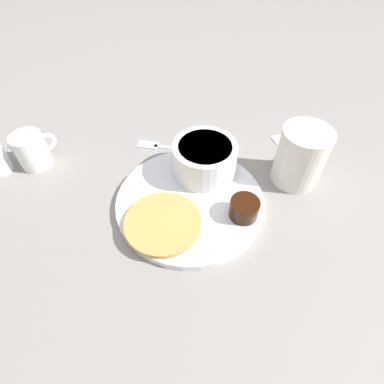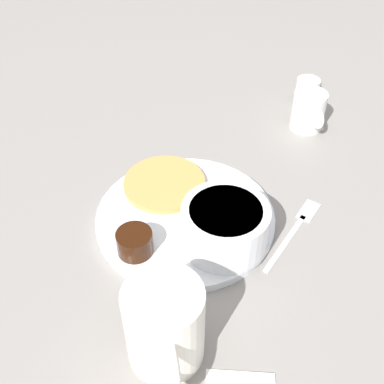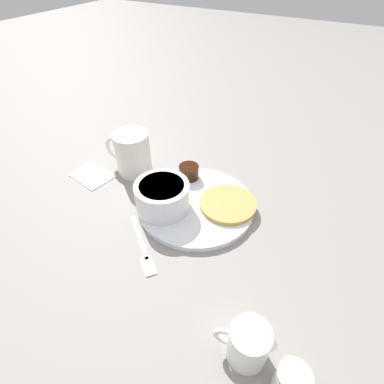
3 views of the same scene
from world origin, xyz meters
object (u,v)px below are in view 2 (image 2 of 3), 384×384
(bowl, at_px, (225,225))
(creamer_pitcher_near, at_px, (309,110))
(creamer_pitcher_far, at_px, (307,93))
(coffee_mug, at_px, (165,327))
(plate, at_px, (185,218))
(fork, at_px, (297,225))

(bowl, relative_size, creamer_pitcher_near, 1.35)
(creamer_pitcher_near, relative_size, creamer_pitcher_far, 1.42)
(bowl, bearing_deg, coffee_mug, 149.28)
(coffee_mug, relative_size, creamer_pitcher_far, 2.05)
(plate, relative_size, creamer_pitcher_near, 3.00)
(bowl, relative_size, coffee_mug, 0.94)
(coffee_mug, height_order, fork, coffee_mug)
(bowl, xyz_separation_m, fork, (0.03, -0.10, -0.04))
(coffee_mug, height_order, creamer_pitcher_near, coffee_mug)
(creamer_pitcher_far, bearing_deg, coffee_mug, 148.41)
(coffee_mug, bearing_deg, creamer_pitcher_near, -33.92)
(bowl, distance_m, coffee_mug, 0.16)
(plate, height_order, coffee_mug, coffee_mug)
(coffee_mug, xyz_separation_m, fork, (0.17, -0.19, -0.05))
(plate, relative_size, fork, 1.95)
(bowl, bearing_deg, creamer_pitcher_far, -31.98)
(plate, distance_m, coffee_mug, 0.20)
(creamer_pitcher_far, bearing_deg, plate, 137.36)
(coffee_mug, relative_size, creamer_pitcher_near, 1.44)
(plate, xyz_separation_m, coffee_mug, (-0.19, 0.04, 0.04))
(plate, height_order, bowl, bowl)
(plate, xyz_separation_m, creamer_pitcher_far, (0.26, -0.24, 0.02))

